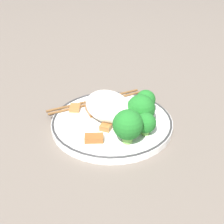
% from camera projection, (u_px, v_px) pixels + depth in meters
% --- Properties ---
extents(ground_plane, '(3.00, 3.00, 0.00)m').
position_uv_depth(ground_plane, '(112.00, 126.00, 0.67)').
color(ground_plane, '#665B51').
extents(plate, '(0.26, 0.26, 0.02)m').
position_uv_depth(plate, '(112.00, 122.00, 0.67)').
color(plate, white).
rests_on(plate, ground_plane).
extents(rice_mound, '(0.11, 0.08, 0.06)m').
position_uv_depth(rice_mound, '(108.00, 106.00, 0.65)').
color(rice_mound, white).
rests_on(rice_mound, plate).
extents(broccoli_back_left, '(0.06, 0.06, 0.07)m').
position_uv_depth(broccoli_back_left, '(128.00, 125.00, 0.58)').
color(broccoli_back_left, '#72AD4C').
rests_on(broccoli_back_left, plate).
extents(broccoli_back_center, '(0.04, 0.04, 0.05)m').
position_uv_depth(broccoli_back_center, '(146.00, 123.00, 0.61)').
color(broccoli_back_center, '#72AD4C').
rests_on(broccoli_back_center, plate).
extents(broccoli_back_right, '(0.06, 0.06, 0.06)m').
position_uv_depth(broccoli_back_right, '(141.00, 109.00, 0.64)').
color(broccoli_back_right, '#72AD4C').
rests_on(broccoli_back_right, plate).
extents(broccoli_mid_left, '(0.04, 0.04, 0.05)m').
position_uv_depth(broccoli_mid_left, '(146.00, 100.00, 0.67)').
color(broccoli_mid_left, '#72AD4C').
rests_on(broccoli_mid_left, plate).
extents(meat_near_front, '(0.04, 0.04, 0.01)m').
position_uv_depth(meat_near_front, '(75.00, 108.00, 0.70)').
color(meat_near_front, '#9E6633').
rests_on(meat_near_front, plate).
extents(meat_near_left, '(0.04, 0.04, 0.01)m').
position_uv_depth(meat_near_left, '(94.00, 138.00, 0.60)').
color(meat_near_left, brown).
rests_on(meat_near_left, plate).
extents(meat_near_right, '(0.03, 0.04, 0.01)m').
position_uv_depth(meat_near_right, '(107.00, 126.00, 0.63)').
color(meat_near_right, '#9E6633').
rests_on(meat_near_right, plate).
extents(meat_near_back, '(0.04, 0.04, 0.01)m').
position_uv_depth(meat_near_back, '(92.00, 111.00, 0.69)').
color(meat_near_back, brown).
rests_on(meat_near_back, plate).
extents(chopsticks, '(0.08, 0.23, 0.01)m').
position_uv_depth(chopsticks, '(96.00, 101.00, 0.73)').
color(chopsticks, brown).
rests_on(chopsticks, plate).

